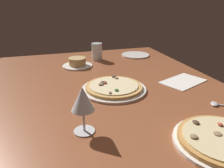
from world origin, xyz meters
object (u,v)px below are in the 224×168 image
pizza_side (223,140)px  spoon (218,104)px  water_glass (97,52)px  wine_glass_far (83,100)px  side_plate (135,55)px  pizza_main (113,87)px  ramekin_on_saucer (77,63)px  paper_menu (183,81)px

pizza_side → spoon: pizza_side is taller
water_glass → wine_glass_far: bearing=163.6°
side_plate → spoon: 79.47cm
pizza_main → pizza_side: same height
pizza_side → spoon: bearing=-38.1°
pizza_side → ramekin_on_saucer: size_ratio=1.60×
pizza_side → water_glass: bearing=8.0°
pizza_side → ramekin_on_saucer: (86.84, 28.20, 0.90)cm
pizza_main → pizza_side: bearing=-158.9°
ramekin_on_saucer → paper_menu: bearing=-131.3°
ramekin_on_saucer → water_glass: (10.68, -14.57, 2.77)cm
wine_glass_far → side_plate: wine_glass_far is taller
water_glass → paper_menu: bearing=-148.5°
pizza_main → wine_glass_far: size_ratio=1.90×
wine_glass_far → spoon: (2.39, -52.98, -10.47)cm
pizza_side → spoon: size_ratio=2.85×
ramekin_on_saucer → wine_glass_far: 69.94cm
pizza_side → ramekin_on_saucer: ramekin_on_saucer is taller
pizza_main → side_plate: (52.74, -32.63, -0.75)cm
ramekin_on_saucer → pizza_side: bearing=-162.0°
pizza_main → side_plate: pizza_main is taller
water_glass → spoon: size_ratio=1.10×
paper_menu → pizza_side: bearing=136.1°
wine_glass_far → side_plate: 97.19cm
side_plate → paper_menu: size_ratio=0.87×
pizza_main → water_glass: water_glass is taller
spoon → wine_glass_far: bearing=92.6°
pizza_side → spoon: (20.40, -16.01, -0.77)cm
wine_glass_far → paper_menu: size_ratio=0.70×
wine_glass_far → water_glass: (79.51, -23.34, -6.04)cm
ramekin_on_saucer → spoon: bearing=-146.4°
pizza_main → side_plate: size_ratio=1.52×
water_glass → side_plate: 28.48cm
pizza_side → water_glass: 98.54cm
side_plate → paper_menu: (-53.35, -3.27, -0.30)cm
pizza_side → paper_menu: pizza_side is taller
pizza_side → side_plate: pizza_side is taller
wine_glass_far → spoon: wine_glass_far is taller
ramekin_on_saucer → spoon: 79.82cm
ramekin_on_saucer → wine_glass_far: wine_glass_far is taller
side_plate → wine_glass_far: bearing=147.9°
ramekin_on_saucer → water_glass: bearing=-53.7°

